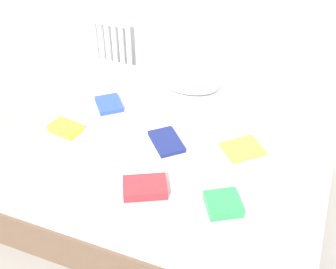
{
  "coord_description": "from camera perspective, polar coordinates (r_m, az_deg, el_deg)",
  "views": [
    {
      "loc": [
        0.78,
        -1.94,
        2.16
      ],
      "look_at": [
        0.0,
        0.05,
        0.48
      ],
      "focal_mm": 46.83,
      "sensor_mm": 36.0,
      "label": 1
    }
  ],
  "objects": [
    {
      "name": "bed",
      "position": [
        2.83,
        -0.37,
        -4.29
      ],
      "size": [
        2.0,
        1.5,
        0.5
      ],
      "color": "brown",
      "rests_on": "ground"
    },
    {
      "name": "radiator",
      "position": [
        4.04,
        -7.38,
        11.17
      ],
      "size": [
        0.39,
        0.04,
        0.51
      ],
      "color": "white",
      "rests_on": "ground"
    },
    {
      "name": "textbook_yellow",
      "position": [
        2.77,
        -13.21,
        0.79
      ],
      "size": [
        0.21,
        0.15,
        0.04
      ],
      "primitive_type": "cube",
      "rotation": [
        0.0,
        0.0,
        -0.16
      ],
      "color": "yellow",
      "rests_on": "bed"
    },
    {
      "name": "pillow",
      "position": [
        3.07,
        2.64,
        7.12
      ],
      "size": [
        0.45,
        0.28,
        0.16
      ],
      "primitive_type": "ellipsoid",
      "color": "white",
      "rests_on": "bed"
    },
    {
      "name": "ground_plane",
      "position": [
        3.01,
        -0.35,
        -7.76
      ],
      "size": [
        8.0,
        8.0,
        0.0
      ],
      "primitive_type": "plane",
      "color": "#9E998E"
    },
    {
      "name": "textbook_lime",
      "position": [
        2.6,
        9.69,
        -1.84
      ],
      "size": [
        0.29,
        0.29,
        0.02
      ],
      "primitive_type": "cube",
      "rotation": [
        0.0,
        0.0,
        0.74
      ],
      "color": "#8CC638",
      "rests_on": "bed"
    },
    {
      "name": "textbook_red",
      "position": [
        2.31,
        -3.01,
        -6.89
      ],
      "size": [
        0.27,
        0.24,
        0.05
      ],
      "primitive_type": "cube",
      "rotation": [
        0.0,
        0.0,
        0.47
      ],
      "color": "red",
      "rests_on": "bed"
    },
    {
      "name": "textbook_green",
      "position": [
        2.25,
        7.19,
        -8.95
      ],
      "size": [
        0.24,
        0.24,
        0.05
      ],
      "primitive_type": "cube",
      "rotation": [
        0.0,
        0.0,
        0.54
      ],
      "color": "green",
      "rests_on": "bed"
    },
    {
      "name": "textbook_navy",
      "position": [
        2.61,
        -0.21,
        -0.91
      ],
      "size": [
        0.28,
        0.28,
        0.03
      ],
      "primitive_type": "cube",
      "rotation": [
        0.0,
        0.0,
        -0.83
      ],
      "color": "navy",
      "rests_on": "bed"
    },
    {
      "name": "textbook_blue",
      "position": [
        2.95,
        -7.7,
        3.95
      ],
      "size": [
        0.25,
        0.25,
        0.03
      ],
      "primitive_type": "cube",
      "rotation": [
        0.0,
        0.0,
        -0.87
      ],
      "color": "#2847B7",
      "rests_on": "bed"
    }
  ]
}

